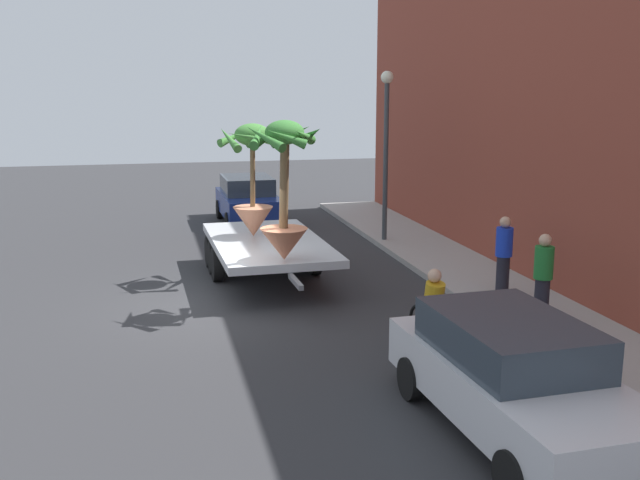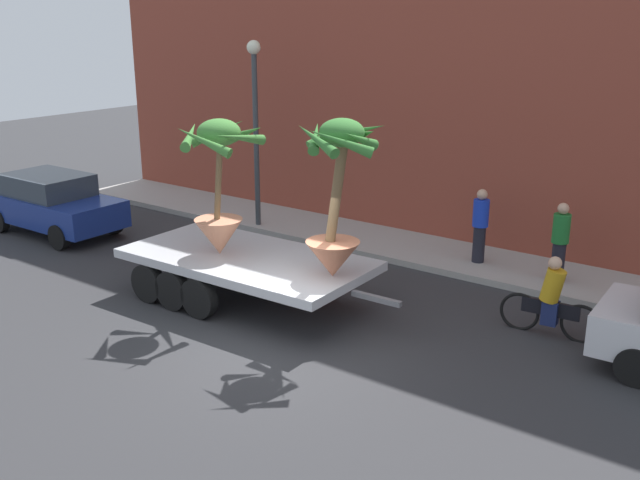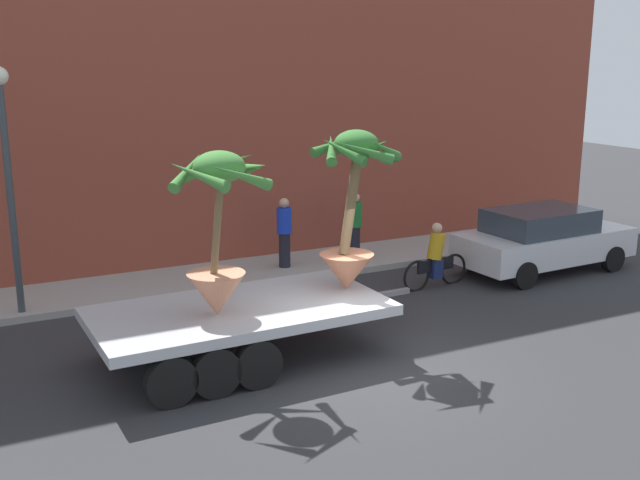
{
  "view_description": "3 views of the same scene",
  "coord_description": "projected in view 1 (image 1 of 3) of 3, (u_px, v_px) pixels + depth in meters",
  "views": [
    {
      "loc": [
        15.01,
        -1.38,
        4.57
      ],
      "look_at": [
        1.21,
        1.88,
        1.58
      ],
      "focal_mm": 41.17,
      "sensor_mm": 36.0,
      "label": 1
    },
    {
      "loc": [
        7.43,
        -8.84,
        5.59
      ],
      "look_at": [
        -0.83,
        2.4,
        1.22
      ],
      "focal_mm": 40.48,
      "sensor_mm": 36.0,
      "label": 2
    },
    {
      "loc": [
        -6.17,
        -10.21,
        5.12
      ],
      "look_at": [
        -0.34,
        1.29,
        1.99
      ],
      "focal_mm": 42.09,
      "sensor_mm": 36.0,
      "label": 3
    }
  ],
  "objects": [
    {
      "name": "pedestrian_near_gate",
      "position": [
        543.0,
        276.0,
        13.84
      ],
      "size": [
        0.36,
        0.36,
        1.71
      ],
      "color": "black",
      "rests_on": "sidewalk"
    },
    {
      "name": "parked_car",
      "position": [
        513.0,
        376.0,
        9.66
      ],
      "size": [
        4.58,
        2.06,
        1.58
      ],
      "color": "silver",
      "rests_on": "ground"
    },
    {
      "name": "ground_plane",
      "position": [
        221.0,
        306.0,
        15.54
      ],
      "size": [
        60.0,
        60.0,
        0.0
      ],
      "primitive_type": "plane",
      "color": "#2D2D30"
    },
    {
      "name": "pedestrian_far_left",
      "position": [
        504.0,
        254.0,
        15.66
      ],
      "size": [
        0.36,
        0.36,
        1.71
      ],
      "color": "black",
      "rests_on": "sidewalk"
    },
    {
      "name": "potted_palm_rear",
      "position": [
        253.0,
        182.0,
        17.5
      ],
      "size": [
        1.65,
        1.69,
        2.72
      ],
      "color": "tan",
      "rests_on": "flatbed_trailer"
    },
    {
      "name": "flatbed_trailer",
      "position": [
        266.0,
        247.0,
        17.68
      ],
      "size": [
        6.06,
        2.69,
        0.98
      ],
      "color": "#B7BABF",
      "rests_on": "ground"
    },
    {
      "name": "cyclist",
      "position": [
        433.0,
        316.0,
        12.67
      ],
      "size": [
        1.84,
        0.38,
        1.54
      ],
      "color": "black",
      "rests_on": "ground"
    },
    {
      "name": "potted_palm_middle",
      "position": [
        284.0,
        194.0,
        15.05
      ],
      "size": [
        1.53,
        1.57,
        2.92
      ],
      "color": "#C17251",
      "rests_on": "flatbed_trailer"
    },
    {
      "name": "sidewalk",
      "position": [
        486.0,
        285.0,
        16.9
      ],
      "size": [
        24.0,
        2.2,
        0.15
      ],
      "primitive_type": "cube",
      "color": "#A39E99",
      "rests_on": "ground"
    },
    {
      "name": "trailing_car",
      "position": [
        248.0,
        199.0,
        24.6
      ],
      "size": [
        4.03,
        1.9,
        1.58
      ],
      "color": "navy",
      "rests_on": "ground"
    },
    {
      "name": "building_facade",
      "position": [
        566.0,
        73.0,
        16.3
      ],
      "size": [
        24.0,
        1.2,
        9.68
      ],
      "primitive_type": "cube",
      "color": "brown",
      "rests_on": "ground"
    },
    {
      "name": "street_lamp",
      "position": [
        386.0,
        134.0,
        20.88
      ],
      "size": [
        0.36,
        0.36,
        4.83
      ],
      "color": "#383D42",
      "rests_on": "sidewalk"
    }
  ]
}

